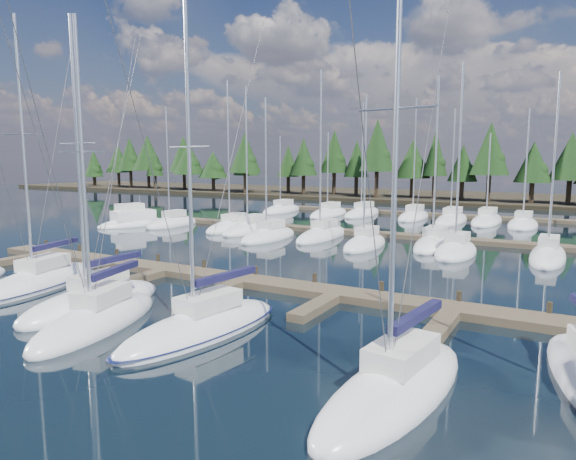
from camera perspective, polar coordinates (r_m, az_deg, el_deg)
The scene contains 12 objects.
ground at distance 40.99m, azimuth 4.84°, elevation -2.47°, with size 260.00×260.00×0.00m, color black.
far_shore at distance 98.36m, azimuth 19.64°, elevation 3.36°, with size 220.00×30.00×0.60m, color black.
main_dock at distance 30.16m, azimuth -5.30°, elevation -5.87°, with size 44.00×6.13×0.90m.
back_docks at distance 59.13m, azimuth 12.80°, elevation 0.77°, with size 50.00×21.80×0.40m.
front_sailboat_1 at distance 33.29m, azimuth -25.90°, elevation -5.17°, with size 5.04×9.76×15.87m.
front_sailboat_2 at distance 27.56m, azimuth -20.77°, elevation -7.50°, with size 2.74×8.28×14.72m.
front_sailboat_3 at distance 24.55m, azimuth -20.37°, elevation -9.36°, with size 4.50×8.74×13.95m.
front_sailboat_4 at distance 22.43m, azimuth -9.52°, elevation -10.63°, with size 3.82×9.39×14.27m.
front_sailboat_5 at distance 17.06m, azimuth 11.84°, elevation -16.78°, with size 3.72×9.16×15.98m.
back_sailboat_rows at distance 55.10m, azimuth 11.53°, elevation 0.36°, with size 48.00×32.30×16.01m.
motor_yacht_left at distance 59.19m, azimuth -16.80°, elevation 0.89°, with size 5.13×8.63×4.09m.
tree_line at distance 88.77m, azimuth 17.70°, elevation 7.53°, with size 185.11×11.64×13.55m.
Camera 1 is at (16.77, -6.66, 7.40)m, focal length 32.00 mm.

